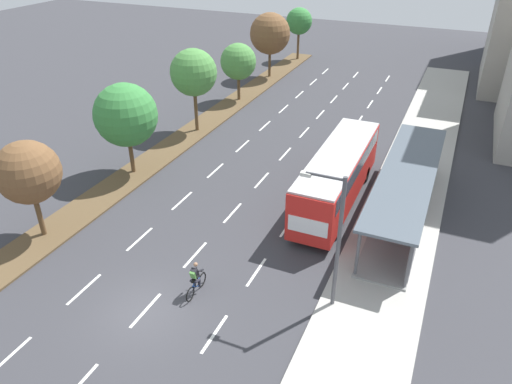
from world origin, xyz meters
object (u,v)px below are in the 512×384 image
Objects in this scene: bus at (338,172)px; median_tree_farthest at (299,21)px; median_tree_fifth at (270,34)px; median_tree_third at (194,73)px; cyclist at (196,280)px; bus_shelter at (410,190)px; streetlight at (335,234)px; median_tree_nearest at (28,172)px; median_tree_fourth at (238,62)px; median_tree_second at (126,115)px.

median_tree_farthest is (-13.32, 30.86, 2.44)m from bus.
median_tree_third is at bearing -88.96° from median_tree_fifth.
median_tree_fifth is at bearing -92.60° from median_tree_farthest.
bus_shelter is at bearing 52.96° from cyclist.
bus is 9.37m from streetlight.
bus_shelter is 19.04m from median_tree_third.
median_tree_fourth is at bearing 89.35° from median_tree_nearest.
streetlight is (15.49, -39.79, -0.61)m from median_tree_farthest.
median_tree_second is at bearing -174.45° from bus_shelter.
median_tree_nearest reaches higher than median_tree_fourth.
streetlight is at bearing 16.46° from cyclist.
cyclist is 0.28× the size of streetlight.
median_tree_fifth is at bearing 89.87° from median_tree_second.
median_tree_farthest is (0.45, 40.84, 0.56)m from median_tree_nearest.
median_tree_nearest is 16.37m from median_tree_third.
bus_shelter is at bearing -0.81° from bus.
bus_shelter is at bearing -60.35° from median_tree_farthest.
median_tree_second is 0.93× the size of median_tree_fifth.
cyclist is 35.03m from median_tree_fifth.
median_tree_fifth is at bearing 116.64° from streetlight.
median_tree_nearest is 0.90× the size of median_tree_second.
bus is at bearing -58.89° from median_tree_fifth.
median_tree_third is 16.34m from median_tree_fifth.
bus reaches higher than bus_shelter.
bus is 11.37m from cyclist.
cyclist is 0.28× the size of median_tree_third.
median_tree_second is (0.02, 8.17, 0.25)m from median_tree_nearest.
bus_shelter reaches higher than cyclist.
median_tree_third is 24.51m from median_tree_farthest.
bus is at bearing 179.19° from bus_shelter.
bus is at bearing -47.11° from median_tree_fourth.
median_tree_nearest is (-10.05, 0.69, 3.16)m from cyclist.
median_tree_farthest is at bearing 103.02° from cyclist.
median_tree_fifth is at bearing 91.04° from median_tree_third.
median_tree_second is at bearing -90.89° from median_tree_fourth.
median_tree_second is 1.04× the size of median_tree_farthest.
cyclist is 0.30× the size of median_tree_second.
median_tree_fifth is (0.08, 32.68, 0.68)m from median_tree_nearest.
median_tree_farthest is at bearing 89.26° from median_tree_second.
median_tree_second reaches higher than median_tree_fourth.
bus is (-4.28, 0.06, 0.20)m from bus_shelter.
streetlight is (15.94, 1.05, -0.06)m from median_tree_nearest.
median_tree_fifth is at bearing 106.64° from cyclist.
median_tree_second is 0.94× the size of median_tree_third.
median_tree_fifth is at bearing 91.40° from median_tree_fourth.
cyclist is at bearing -73.36° from median_tree_fifth.
median_tree_fifth reaches higher than bus.
bus is 2.15× the size of median_tree_fourth.
bus_shelter is 29.13m from median_tree_fifth.
streetlight reaches higher than median_tree_second.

